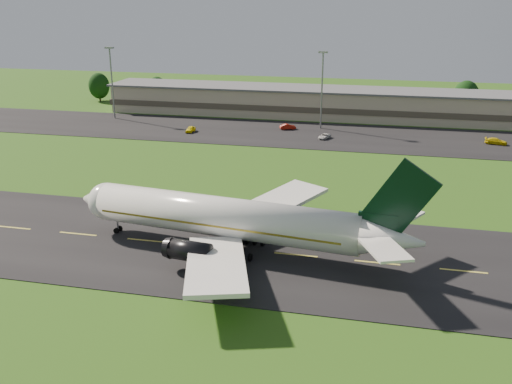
% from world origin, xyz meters
% --- Properties ---
extents(ground, '(360.00, 360.00, 0.00)m').
position_xyz_m(ground, '(0.00, 0.00, 0.00)').
color(ground, '#214D13').
rests_on(ground, ground).
extents(taxiway, '(220.00, 30.00, 0.10)m').
position_xyz_m(taxiway, '(0.00, 0.00, 0.05)').
color(taxiway, black).
rests_on(taxiway, ground).
extents(apron, '(260.00, 30.00, 0.10)m').
position_xyz_m(apron, '(0.00, 72.00, 0.05)').
color(apron, black).
rests_on(apron, ground).
extents(airliner, '(51.19, 41.87, 15.57)m').
position_xyz_m(airliner, '(1.71, -0.10, 4.66)').
color(airliner, white).
rests_on(airliner, ground).
extents(terminal, '(145.00, 16.00, 8.40)m').
position_xyz_m(terminal, '(6.40, 96.18, 3.99)').
color(terminal, tan).
rests_on(terminal, ground).
extents(light_mast_west, '(2.40, 1.20, 20.35)m').
position_xyz_m(light_mast_west, '(-55.00, 80.00, 12.74)').
color(light_mast_west, gray).
rests_on(light_mast_west, ground).
extents(light_mast_centre, '(2.40, 1.20, 20.35)m').
position_xyz_m(light_mast_centre, '(5.00, 80.00, 12.74)').
color(light_mast_centre, gray).
rests_on(light_mast_centre, ground).
extents(tree_line, '(195.91, 8.96, 10.42)m').
position_xyz_m(tree_line, '(39.26, 106.11, 5.03)').
color(tree_line, black).
rests_on(tree_line, ground).
extents(service_vehicle_a, '(1.80, 4.30, 1.45)m').
position_xyz_m(service_vehicle_a, '(-27.63, 67.91, 0.83)').
color(service_vehicle_a, yellow).
rests_on(service_vehicle_a, apron).
extents(service_vehicle_b, '(4.47, 3.08, 1.40)m').
position_xyz_m(service_vehicle_b, '(-3.34, 76.69, 0.80)').
color(service_vehicle_b, '#9C170A').
rests_on(service_vehicle_b, apron).
extents(service_vehicle_c, '(3.33, 4.67, 1.18)m').
position_xyz_m(service_vehicle_c, '(7.36, 68.43, 0.69)').
color(service_vehicle_c, silver).
rests_on(service_vehicle_c, apron).
extents(service_vehicle_d, '(5.44, 3.15, 1.48)m').
position_xyz_m(service_vehicle_d, '(48.14, 71.74, 0.84)').
color(service_vehicle_d, yellow).
rests_on(service_vehicle_d, apron).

